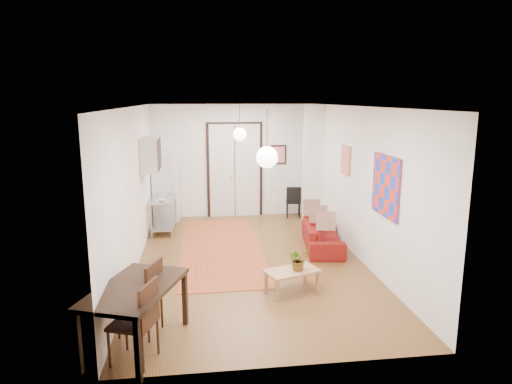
{
  "coord_description": "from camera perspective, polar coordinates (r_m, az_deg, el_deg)",
  "views": [
    {
      "loc": [
        -0.96,
        -8.18,
        3.06
      ],
      "look_at": [
        0.17,
        0.46,
        1.25
      ],
      "focal_mm": 32.0,
      "sensor_mm": 36.0,
      "label": 1
    }
  ],
  "objects": [
    {
      "name": "print_left",
      "position": [
        10.3,
        -13.62,
        5.22
      ],
      "size": [
        0.03,
        0.44,
        0.54
      ],
      "primitive_type": "cube",
      "color": "#A46A44",
      "rests_on": "wall_left"
    },
    {
      "name": "painting_abstract",
      "position": [
        9.56,
        11.18,
        3.94
      ],
      "size": [
        0.05,
        0.5,
        0.6
      ],
      "primitive_type": "cube",
      "color": "beige",
      "rests_on": "wall_right"
    },
    {
      "name": "potted_plant",
      "position": [
        7.32,
        5.34,
        -8.34
      ],
      "size": [
        0.37,
        0.4,
        0.36
      ],
      "primitive_type": "imported",
      "rotation": [
        0.0,
        0.0,
        0.34
      ],
      "color": "#406E31",
      "rests_on": "coffee_table"
    },
    {
      "name": "wall_left",
      "position": [
        8.41,
        -15.07,
        0.3
      ],
      "size": [
        0.02,
        7.0,
        2.9
      ],
      "primitive_type": "cube",
      "color": "white",
      "rests_on": "floor"
    },
    {
      "name": "pendant_front",
      "position": [
        6.31,
        1.39,
        4.37
      ],
      "size": [
        0.3,
        0.3,
        0.8
      ],
      "color": "white",
      "rests_on": "ceiling"
    },
    {
      "name": "bowl",
      "position": [
        10.35,
        -11.63,
        -1.0
      ],
      "size": [
        0.2,
        0.2,
        0.05
      ],
      "primitive_type": "imported",
      "rotation": [
        0.0,
        0.0,
        -0.06
      ],
      "color": "beige",
      "rests_on": "kitchen_counter"
    },
    {
      "name": "floor",
      "position": [
        8.79,
        -0.7,
        -8.65
      ],
      "size": [
        7.0,
        7.0,
        0.0
      ],
      "primitive_type": "plane",
      "color": "brown",
      "rests_on": "ground"
    },
    {
      "name": "kitchen_counter",
      "position": [
        10.72,
        -11.44,
        -2.34
      ],
      "size": [
        0.58,
        1.07,
        0.8
      ],
      "rotation": [
        0.0,
        0.0,
        -0.06
      ],
      "color": "#BABCBF",
      "rests_on": "floor"
    },
    {
      "name": "double_doors",
      "position": [
        11.82,
        -2.68,
        2.66
      ],
      "size": [
        1.44,
        0.06,
        2.5
      ],
      "primitive_type": "cube",
      "color": "white",
      "rests_on": "wall_back"
    },
    {
      "name": "kilim_rug",
      "position": [
        9.53,
        -4.42,
        -7.0
      ],
      "size": [
        1.66,
        4.39,
        0.01
      ],
      "primitive_type": "cube",
      "rotation": [
        0.0,
        0.0,
        0.0
      ],
      "color": "#C86232",
      "rests_on": "floor"
    },
    {
      "name": "wall_right",
      "position": [
        8.88,
        12.86,
        0.99
      ],
      "size": [
        0.02,
        7.0,
        2.9
      ],
      "primitive_type": "cube",
      "color": "white",
      "rests_on": "floor"
    },
    {
      "name": "soap_bottle",
      "position": [
        10.87,
        -11.44,
        -0.06
      ],
      "size": [
        0.08,
        0.08,
        0.17
      ],
      "primitive_type": "imported",
      "rotation": [
        0.0,
        0.0,
        -0.06
      ],
      "color": "teal",
      "rests_on": "kitchen_counter"
    },
    {
      "name": "coffee_table",
      "position": [
        7.38,
        4.54,
        -10.07
      ],
      "size": [
        0.94,
        0.71,
        0.37
      ],
      "rotation": [
        0.0,
        0.0,
        0.34
      ],
      "color": "#A6824E",
      "rests_on": "floor"
    },
    {
      "name": "dining_table",
      "position": [
        5.89,
        -14.85,
        -12.11
      ],
      "size": [
        1.29,
        1.66,
        0.81
      ],
      "rotation": [
        0.0,
        0.0,
        -0.36
      ],
      "color": "black",
      "rests_on": "floor"
    },
    {
      "name": "black_side_chair",
      "position": [
        11.95,
        4.61,
        -0.8
      ],
      "size": [
        0.43,
        0.43,
        0.82
      ],
      "rotation": [
        0.0,
        0.0,
        2.99
      ],
      "color": "black",
      "rests_on": "floor"
    },
    {
      "name": "ceiling",
      "position": [
        8.24,
        -0.75,
        10.62
      ],
      "size": [
        4.2,
        7.0,
        0.02
      ],
      "primitive_type": "cube",
      "color": "white",
      "rests_on": "wall_back"
    },
    {
      "name": "dining_chair_near",
      "position": [
        6.35,
        -14.27,
        -11.62
      ],
      "size": [
        0.61,
        0.74,
        1.0
      ],
      "rotation": [
        0.0,
        0.0,
        -1.93
      ],
      "color": "#351A11",
      "rests_on": "floor"
    },
    {
      "name": "dining_chair_far",
      "position": [
        5.75,
        -15.05,
        -14.22
      ],
      "size": [
        0.61,
        0.74,
        1.0
      ],
      "rotation": [
        0.0,
        0.0,
        -1.93
      ],
      "color": "#351A11",
      "rests_on": "floor"
    },
    {
      "name": "fridge",
      "position": [
        11.58,
        -11.19,
        0.32
      ],
      "size": [
        0.65,
        0.65,
        1.63
      ],
      "primitive_type": "cube",
      "rotation": [
        0.0,
        0.0,
        -0.14
      ],
      "color": "silver",
      "rests_on": "floor"
    },
    {
      "name": "poster_back",
      "position": [
        11.93,
        2.83,
        4.69
      ],
      "size": [
        0.4,
        0.03,
        0.5
      ],
      "primitive_type": "cube",
      "color": "red",
      "rests_on": "wall_back"
    },
    {
      "name": "painting_popart",
      "position": [
        7.69,
        15.94,
        0.73
      ],
      "size": [
        0.05,
        1.0,
        1.0
      ],
      "primitive_type": "cube",
      "color": "red",
      "rests_on": "wall_right"
    },
    {
      "name": "wall_front",
      "position": [
        5.04,
        3.96,
        -6.9
      ],
      "size": [
        4.2,
        0.02,
        2.9
      ],
      "primitive_type": "cube",
      "color": "white",
      "rests_on": "floor"
    },
    {
      "name": "stub_partition",
      "position": [
        11.21,
        7.19,
        3.38
      ],
      "size": [
        0.5,
        0.1,
        2.9
      ],
      "primitive_type": "cube",
      "color": "white",
      "rests_on": "floor"
    },
    {
      "name": "wall_back",
      "position": [
        11.83,
        -2.7,
        3.89
      ],
      "size": [
        4.2,
        0.02,
        2.9
      ],
      "primitive_type": "cube",
      "color": "white",
      "rests_on": "floor"
    },
    {
      "name": "pendant_back",
      "position": [
        10.26,
        -2.05,
        7.2
      ],
      "size": [
        0.3,
        0.3,
        0.8
      ],
      "color": "white",
      "rests_on": "ceiling"
    },
    {
      "name": "wall_cabinet",
      "position": [
        9.8,
        -13.04,
        4.63
      ],
      "size": [
        0.35,
        1.0,
        0.7
      ],
      "primitive_type": "cube",
      "color": "silver",
      "rests_on": "wall_left"
    },
    {
      "name": "sofa",
      "position": [
        9.57,
        8.29,
        -5.41
      ],
      "size": [
        1.86,
        0.94,
        0.52
      ],
      "primitive_type": "imported",
      "rotation": [
        0.0,
        0.0,
        1.43
      ],
      "color": "maroon",
      "rests_on": "floor"
    }
  ]
}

